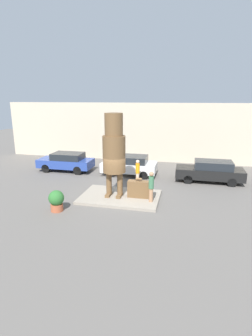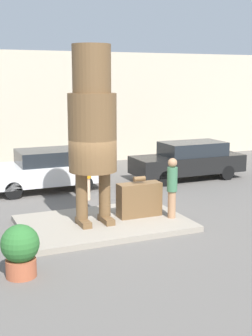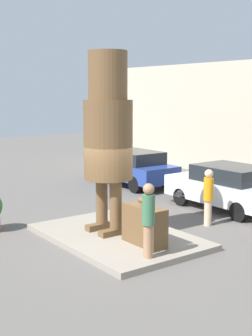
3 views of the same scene
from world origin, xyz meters
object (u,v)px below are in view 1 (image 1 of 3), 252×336
Objects in this scene: parked_car_white at (130,165)px; worker_hivis at (138,171)px; statue_figure at (114,149)px; parked_car_black at (210,171)px; tourist at (151,185)px; parked_car_blue at (66,161)px; planter_pot at (56,200)px; giant_suitcase at (139,189)px.

worker_hivis reaches higher than parked_car_white.
statue_figure is 1.04× the size of parked_car_black.
parked_car_blue is (-7.66, 5.31, -0.31)m from tourist.
planter_pot is at bearing -121.21° from worker_hivis.
planter_pot is 6.40m from worker_hivis.
parked_car_white reaches higher than parked_car_blue.
planter_pot is 0.67× the size of worker_hivis.
planter_pot is (-8.25, -6.99, -0.20)m from parked_car_black.
giant_suitcase is at bearing 145.07° from parked_car_blue.
parked_car_black is 5.16m from worker_hivis.
parked_car_blue is 5.27m from parked_car_white.
parked_car_blue is 2.59× the size of worker_hivis.
tourist is 1.54× the size of planter_pot.
giant_suitcase is 6.19m from parked_car_black.
parked_car_black reaches higher than parked_car_white.
statue_figure is at bearing -176.28° from giant_suitcase.
giant_suitcase is at bearing 45.80° from parked_car_black.
worker_hivis reaches higher than giant_suitcase.
parked_car_white is 2.45× the size of worker_hivis.
tourist is (0.79, -0.52, 0.46)m from giant_suitcase.
statue_figure is 3.74m from worker_hivis.
worker_hivis is (-1.41, 3.44, -0.18)m from tourist.
parked_car_white is 2.17m from worker_hivis.
tourist reaches higher than planter_pot.
statue_figure reaches higher than parked_car_black.
parked_car_white is at bearing 72.48° from planter_pot.
parked_car_white is 0.90× the size of parked_car_black.
parked_car_blue is at bearing 163.29° from worker_hivis.
giant_suitcase is (1.44, 0.09, -2.33)m from statue_figure.
tourist is (2.24, -0.43, -1.88)m from statue_figure.
statue_figure reaches higher than parked_car_blue.
statue_figure is 4.23m from planter_pot.
giant_suitcase is at bearing 32.97° from planter_pot.
statue_figure is 1.16× the size of parked_car_white.
parked_car_blue is (-5.42, 4.89, -2.18)m from statue_figure.
tourist reaches higher than worker_hivis.
worker_hivis is at bearing 17.14° from parked_car_black.
statue_figure is 7.65m from parked_car_black.
parked_car_blue is 11.18m from parked_car_black.
parked_car_black is (11.18, -0.35, -0.00)m from parked_car_blue.
statue_figure is 3.78× the size of giant_suitcase.
statue_figure reaches higher than giant_suitcase.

